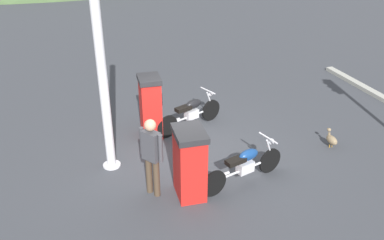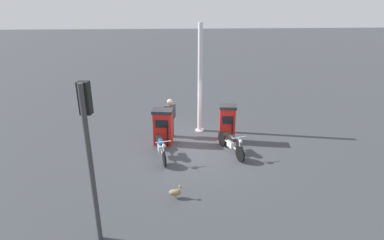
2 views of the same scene
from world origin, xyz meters
name	(u,v)px [view 2 (image 2 of 2)]	position (x,y,z in m)	size (l,w,h in m)	color
ground_plane	(196,148)	(0.00, 0.00, 0.00)	(120.00, 120.00, 0.00)	#383A3F
fuel_pump_near	(163,127)	(-0.55, -1.33, 0.76)	(0.72, 0.89, 1.50)	red
fuel_pump_far	(227,124)	(-0.55, 1.33, 0.82)	(0.65, 0.76, 1.61)	red
motorcycle_near_pump	(161,146)	(0.66, -1.41, 0.47)	(2.09, 0.64, 0.93)	black
motorcycle_far_pump	(231,142)	(0.53, 1.31, 0.47)	(2.00, 0.80, 0.94)	black
attendant_person	(170,115)	(-1.25, -1.04, 0.99)	(0.37, 0.53, 1.72)	#473828
wandering_duck	(175,192)	(3.35, -0.91, 0.22)	(0.20, 0.45, 0.45)	#847051
roadside_traffic_light	(89,139)	(4.86, -2.80, 2.71)	(0.39, 0.27, 3.99)	#38383A
canopy_support_pole	(200,81)	(-1.83, 0.30, 2.31)	(0.40, 0.40, 4.78)	silver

